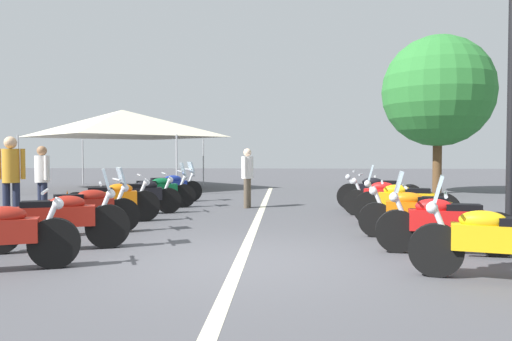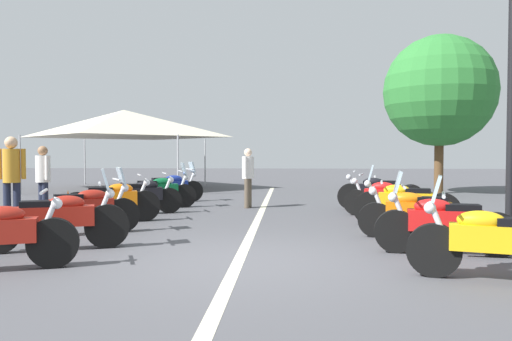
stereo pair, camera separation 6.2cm
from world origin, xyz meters
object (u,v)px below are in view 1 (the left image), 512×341
object	(u,v)px
motorcycle_right_row_1	(444,223)
roadside_tree_0	(438,91)
motorcycle_left_row_3	(112,201)
motorcycle_left_row_6	(168,187)
motorcycle_left_row_1	(57,219)
motorcycle_right_row_5	(379,192)
motorcycle_right_row_4	(389,197)
event_tent	(123,124)
bystander_2	(11,174)
motorcycle_right_row_0	(497,241)
motorcycle_right_row_3	(404,202)
motorcycle_left_row_5	(156,191)
traffic_cone_0	(67,204)
bystander_1	(247,173)
motorcycle_left_row_4	(140,196)
bystander_3	(42,176)
motorcycle_left_row_2	(84,209)
motorcycle_right_row_2	(417,213)

from	to	relation	value
motorcycle_right_row_1	roadside_tree_0	distance (m)	12.04
motorcycle_left_row_3	motorcycle_left_row_6	distance (m)	4.32
motorcycle_left_row_1	motorcycle_right_row_5	bearing A→B (deg)	23.10
motorcycle_right_row_4	event_tent	xyz separation A→B (m)	(8.28, 8.97, 2.20)
motorcycle_left_row_1	motorcycle_right_row_4	world-z (taller)	motorcycle_left_row_1
motorcycle_left_row_3	roadside_tree_0	size ratio (longest dim) A/B	0.34
motorcycle_left_row_6	bystander_2	world-z (taller)	bystander_2
motorcycle_left_row_3	motorcycle_right_row_0	world-z (taller)	motorcycle_right_row_0
motorcycle_left_row_3	motorcycle_right_row_3	size ratio (longest dim) A/B	0.93
motorcycle_left_row_5	bystander_2	bearing A→B (deg)	-140.78
bystander_2	event_tent	size ratio (longest dim) A/B	0.29
traffic_cone_0	bystander_1	size ratio (longest dim) A/B	0.39
motorcycle_left_row_1	motorcycle_right_row_4	size ratio (longest dim) A/B	0.99
motorcycle_left_row_4	motorcycle_right_row_4	world-z (taller)	motorcycle_left_row_4
motorcycle_left_row_1	bystander_3	size ratio (longest dim) A/B	1.29
motorcycle_left_row_1	motorcycle_left_row_3	world-z (taller)	motorcycle_left_row_1
motorcycle_left_row_2	bystander_3	distance (m)	2.97
motorcycle_right_row_1	event_tent	xyz separation A→B (m)	(12.62, 8.87, 2.18)
motorcycle_left_row_1	motorcycle_left_row_3	xyz separation A→B (m)	(3.02, 0.22, -0.02)
motorcycle_left_row_3	bystander_3	size ratio (longest dim) A/B	1.18
motorcycle_right_row_4	motorcycle_right_row_0	bearing A→B (deg)	105.29
motorcycle_left_row_2	motorcycle_left_row_5	distance (m)	4.29
motorcycle_left_row_6	motorcycle_right_row_4	bearing A→B (deg)	-56.38
motorcycle_right_row_3	motorcycle_right_row_5	xyz separation A→B (m)	(2.81, -0.01, -0.01)
traffic_cone_0	motorcycle_left_row_4	bearing A→B (deg)	-67.78
roadside_tree_0	bystander_2	bearing A→B (deg)	129.70
motorcycle_left_row_3	roadside_tree_0	bearing A→B (deg)	19.27
motorcycle_left_row_3	event_tent	world-z (taller)	event_tent
roadside_tree_0	bystander_1	bearing A→B (deg)	128.63
traffic_cone_0	bystander_2	xyz separation A→B (m)	(-1.64, 0.39, 0.76)
motorcycle_left_row_3	motorcycle_left_row_4	size ratio (longest dim) A/B	1.00
motorcycle_left_row_6	motorcycle_right_row_4	world-z (taller)	motorcycle_left_row_6
motorcycle_right_row_2	motorcycle_right_row_4	distance (m)	2.99
motorcycle_left_row_6	event_tent	xyz separation A→B (m)	(5.34, 3.11, 2.19)
motorcycle_right_row_0	motorcycle_right_row_5	world-z (taller)	motorcycle_right_row_0
motorcycle_left_row_5	event_tent	distance (m)	7.92
bystander_1	motorcycle_left_row_3	bearing A→B (deg)	-117.28
bystander_1	bystander_2	bearing A→B (deg)	-124.91
motorcycle_left_row_3	motorcycle_left_row_4	xyz separation A→B (m)	(1.44, -0.17, -0.01)
motorcycle_left_row_5	motorcycle_right_row_0	bearing A→B (deg)	-72.98
motorcycle_left_row_2	motorcycle_right_row_5	world-z (taller)	motorcycle_left_row_2
motorcycle_left_row_1	motorcycle_right_row_5	world-z (taller)	motorcycle_left_row_1
motorcycle_right_row_3	bystander_2	xyz separation A→B (m)	(-0.69, 7.75, 0.58)
bystander_3	motorcycle_left_row_1	bearing A→B (deg)	-110.51
motorcycle_left_row_5	roadside_tree_0	distance (m)	10.93
motorcycle_left_row_2	motorcycle_right_row_4	distance (m)	6.68
motorcycle_right_row_4	bystander_3	xyz separation A→B (m)	(-0.68, 7.88, 0.50)
motorcycle_right_row_2	motorcycle_left_row_3	bearing A→B (deg)	-5.02
motorcycle_right_row_4	motorcycle_right_row_3	bearing A→B (deg)	104.83
motorcycle_right_row_1	bystander_3	bearing A→B (deg)	-15.92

